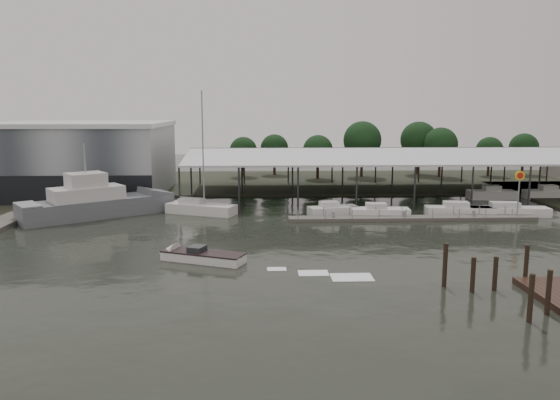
{
  "coord_description": "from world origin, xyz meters",
  "views": [
    {
      "loc": [
        -2.19,
        -49.7,
        12.48
      ],
      "look_at": [
        0.01,
        9.34,
        2.5
      ],
      "focal_mm": 35.0,
      "sensor_mm": 36.0,
      "label": 1
    }
  ],
  "objects_px": {
    "shell_fuel_sign": "(519,185)",
    "grey_trawler": "(97,203)",
    "white_sailboat": "(200,208)",
    "speedboat_underway": "(196,256)"
  },
  "relations": [
    {
      "from": "shell_fuel_sign",
      "to": "grey_trawler",
      "type": "xyz_separation_m",
      "value": [
        -48.13,
        3.45,
        -2.35
      ]
    },
    {
      "from": "grey_trawler",
      "to": "white_sailboat",
      "type": "xyz_separation_m",
      "value": [
        11.79,
        1.18,
        -0.91
      ]
    },
    {
      "from": "white_sailboat",
      "to": "shell_fuel_sign",
      "type": "bearing_deg",
      "value": 15.67
    },
    {
      "from": "white_sailboat",
      "to": "speedboat_underway",
      "type": "distance_m",
      "value": 20.47
    },
    {
      "from": "grey_trawler",
      "to": "white_sailboat",
      "type": "height_order",
      "value": "white_sailboat"
    },
    {
      "from": "shell_fuel_sign",
      "to": "white_sailboat",
      "type": "bearing_deg",
      "value": 172.75
    },
    {
      "from": "grey_trawler",
      "to": "speedboat_underway",
      "type": "xyz_separation_m",
      "value": [
        13.64,
        -19.21,
        -1.19
      ]
    },
    {
      "from": "speedboat_underway",
      "to": "grey_trawler",
      "type": "bearing_deg",
      "value": -32.02
    },
    {
      "from": "shell_fuel_sign",
      "to": "grey_trawler",
      "type": "distance_m",
      "value": 48.31
    },
    {
      "from": "shell_fuel_sign",
      "to": "white_sailboat",
      "type": "xyz_separation_m",
      "value": [
        -36.35,
        4.62,
        -3.25
      ]
    }
  ]
}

